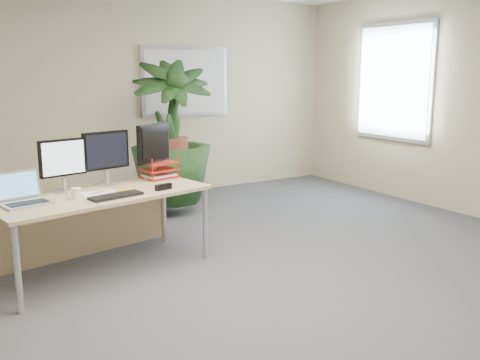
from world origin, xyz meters
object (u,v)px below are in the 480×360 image
floor_plant (171,152)px  laptop (23,196)px  desk (97,208)px  monitor_left (63,162)px  monitor_right (106,155)px

floor_plant → laptop: size_ratio=3.78×
desk → monitor_left: (-0.23, 0.13, 0.40)m
desk → monitor_left: bearing=150.5°
floor_plant → monitor_right: bearing=-134.5°
monitor_left → monitor_right: 0.40m
monitor_left → laptop: (-0.37, -0.26, -0.20)m
floor_plant → desk: bearing=-134.0°
floor_plant → monitor_right: 1.65m
floor_plant → monitor_right: floor_plant is taller
laptop → floor_plant: bearing=37.9°
monitor_left → monitor_right: bearing=10.2°
floor_plant → monitor_right: (-1.15, -1.17, 0.22)m
desk → monitor_left: size_ratio=4.26×
monitor_right → monitor_left: bearing=-169.8°
desk → monitor_left: 0.48m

